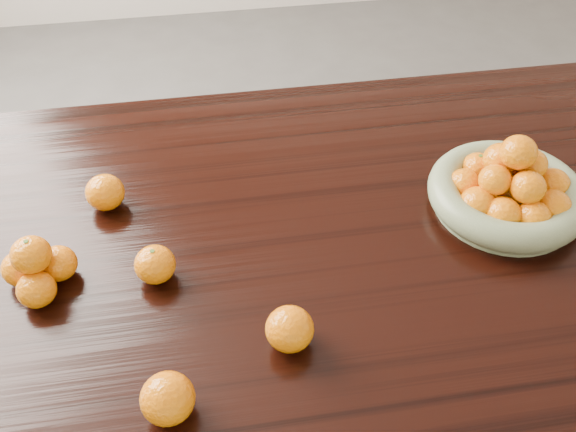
{
  "coord_description": "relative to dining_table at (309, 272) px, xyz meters",
  "views": [
    {
      "loc": [
        -0.17,
        -0.79,
        1.57
      ],
      "look_at": [
        -0.04,
        -0.02,
        0.83
      ],
      "focal_mm": 40.0,
      "sensor_mm": 36.0,
      "label": 1
    }
  ],
  "objects": [
    {
      "name": "dining_table",
      "position": [
        0.0,
        0.0,
        0.0
      ],
      "size": [
        2.0,
        1.0,
        0.75
      ],
      "color": "black",
      "rests_on": "ground"
    },
    {
      "name": "fruit_bowl",
      "position": [
        0.38,
        0.02,
        0.13
      ],
      "size": [
        0.29,
        0.29,
        0.16
      ],
      "rotation": [
        0.0,
        0.0,
        -0.25
      ],
      "color": "gray",
      "rests_on": "dining_table"
    },
    {
      "name": "orange_pyramid",
      "position": [
        -0.46,
        -0.04,
        0.13
      ],
      "size": [
        0.12,
        0.12,
        0.1
      ],
      "rotation": [
        0.0,
        0.0,
        0.02
      ],
      "color": "orange",
      "rests_on": "dining_table"
    },
    {
      "name": "loose_orange_0",
      "position": [
        -0.27,
        -0.05,
        0.12
      ],
      "size": [
        0.07,
        0.07,
        0.06
      ],
      "primitive_type": "ellipsoid",
      "color": "orange",
      "rests_on": "dining_table"
    },
    {
      "name": "loose_orange_1",
      "position": [
        -0.26,
        -0.31,
        0.12
      ],
      "size": [
        0.08,
        0.08,
        0.07
      ],
      "primitive_type": "ellipsoid",
      "color": "orange",
      "rests_on": "dining_table"
    },
    {
      "name": "loose_orange_2",
      "position": [
        -0.07,
        -0.22,
        0.12
      ],
      "size": [
        0.07,
        0.07,
        0.07
      ],
      "primitive_type": "ellipsoid",
      "color": "orange",
      "rests_on": "dining_table"
    },
    {
      "name": "loose_orange_3",
      "position": [
        -0.36,
        0.15,
        0.12
      ],
      "size": [
        0.07,
        0.07,
        0.07
      ],
      "primitive_type": "ellipsoid",
      "color": "orange",
      "rests_on": "dining_table"
    }
  ]
}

